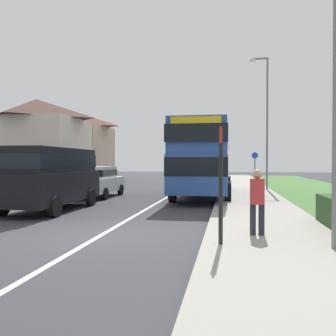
{
  "coord_description": "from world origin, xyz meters",
  "views": [
    {
      "loc": [
        3.16,
        -8.98,
        1.85
      ],
      "look_at": [
        0.75,
        5.79,
        1.6
      ],
      "focal_mm": 39.78,
      "sensor_mm": 36.0,
      "label": 1
    }
  ],
  "objects_px": {
    "double_decker_bus": "(204,156)",
    "parked_van_black": "(51,174)",
    "street_lamp_mid": "(266,116)",
    "bus_stop_sign": "(221,177)",
    "street_lamp_near": "(330,45)",
    "parked_car_white": "(96,180)",
    "cycle_route_sign": "(255,168)",
    "pedestrian_at_stop": "(257,199)"
  },
  "relations": [
    {
      "from": "double_decker_bus",
      "to": "bus_stop_sign",
      "type": "distance_m",
      "value": 11.72
    },
    {
      "from": "bus_stop_sign",
      "to": "cycle_route_sign",
      "type": "relative_size",
      "value": 1.03
    },
    {
      "from": "bus_stop_sign",
      "to": "street_lamp_near",
      "type": "relative_size",
      "value": 0.36
    },
    {
      "from": "double_decker_bus",
      "to": "street_lamp_near",
      "type": "bearing_deg",
      "value": -74.38
    },
    {
      "from": "double_decker_bus",
      "to": "pedestrian_at_stop",
      "type": "distance_m",
      "value": 10.76
    },
    {
      "from": "double_decker_bus",
      "to": "cycle_route_sign",
      "type": "height_order",
      "value": "double_decker_bus"
    },
    {
      "from": "double_decker_bus",
      "to": "cycle_route_sign",
      "type": "relative_size",
      "value": 3.92
    },
    {
      "from": "double_decker_bus",
      "to": "parked_car_white",
      "type": "distance_m",
      "value": 5.76
    },
    {
      "from": "parked_car_white",
      "to": "pedestrian_at_stop",
      "type": "height_order",
      "value": "pedestrian_at_stop"
    },
    {
      "from": "street_lamp_mid",
      "to": "street_lamp_near",
      "type": "bearing_deg",
      "value": -91.06
    },
    {
      "from": "bus_stop_sign",
      "to": "cycle_route_sign",
      "type": "xyz_separation_m",
      "value": [
        1.99,
        18.99,
        -0.11
      ]
    },
    {
      "from": "street_lamp_mid",
      "to": "pedestrian_at_stop",
      "type": "bearing_deg",
      "value": -96.16
    },
    {
      "from": "street_lamp_near",
      "to": "street_lamp_mid",
      "type": "xyz_separation_m",
      "value": [
        0.3,
        16.13,
        0.56
      ]
    },
    {
      "from": "double_decker_bus",
      "to": "bus_stop_sign",
      "type": "xyz_separation_m",
      "value": [
        1.12,
        -11.65,
        -0.6
      ]
    },
    {
      "from": "pedestrian_at_stop",
      "to": "street_lamp_near",
      "type": "height_order",
      "value": "street_lamp_near"
    },
    {
      "from": "parked_car_white",
      "to": "street_lamp_near",
      "type": "bearing_deg",
      "value": -50.48
    },
    {
      "from": "parked_van_black",
      "to": "cycle_route_sign",
      "type": "distance_m",
      "value": 16.1
    },
    {
      "from": "parked_car_white",
      "to": "bus_stop_sign",
      "type": "bearing_deg",
      "value": -57.98
    },
    {
      "from": "street_lamp_mid",
      "to": "cycle_route_sign",
      "type": "bearing_deg",
      "value": 98.95
    },
    {
      "from": "double_decker_bus",
      "to": "street_lamp_mid",
      "type": "relative_size",
      "value": 1.18
    },
    {
      "from": "bus_stop_sign",
      "to": "cycle_route_sign",
      "type": "height_order",
      "value": "bus_stop_sign"
    },
    {
      "from": "bus_stop_sign",
      "to": "double_decker_bus",
      "type": "bearing_deg",
      "value": 95.47
    },
    {
      "from": "double_decker_bus",
      "to": "street_lamp_near",
      "type": "height_order",
      "value": "street_lamp_near"
    },
    {
      "from": "street_lamp_near",
      "to": "parked_car_white",
      "type": "bearing_deg",
      "value": 129.52
    },
    {
      "from": "double_decker_bus",
      "to": "parked_car_white",
      "type": "bearing_deg",
      "value": -169.53
    },
    {
      "from": "street_lamp_near",
      "to": "parked_van_black",
      "type": "bearing_deg",
      "value": 148.29
    },
    {
      "from": "double_decker_bus",
      "to": "cycle_route_sign",
      "type": "distance_m",
      "value": 8.0
    },
    {
      "from": "parked_car_white",
      "to": "bus_stop_sign",
      "type": "xyz_separation_m",
      "value": [
        6.64,
        -10.63,
        0.65
      ]
    },
    {
      "from": "bus_stop_sign",
      "to": "street_lamp_mid",
      "type": "relative_size",
      "value": 0.31
    },
    {
      "from": "bus_stop_sign",
      "to": "pedestrian_at_stop",
      "type": "bearing_deg",
      "value": 53.52
    },
    {
      "from": "pedestrian_at_stop",
      "to": "cycle_route_sign",
      "type": "xyz_separation_m",
      "value": [
        1.16,
        17.86,
        0.45
      ]
    },
    {
      "from": "double_decker_bus",
      "to": "street_lamp_mid",
      "type": "height_order",
      "value": "street_lamp_mid"
    },
    {
      "from": "bus_stop_sign",
      "to": "street_lamp_near",
      "type": "height_order",
      "value": "street_lamp_near"
    },
    {
      "from": "parked_car_white",
      "to": "pedestrian_at_stop",
      "type": "relative_size",
      "value": 2.56
    },
    {
      "from": "parked_van_black",
      "to": "cycle_route_sign",
      "type": "relative_size",
      "value": 2.09
    },
    {
      "from": "double_decker_bus",
      "to": "parked_van_black",
      "type": "xyz_separation_m",
      "value": [
        -5.36,
        -6.35,
        -0.75
      ]
    },
    {
      "from": "double_decker_bus",
      "to": "pedestrian_at_stop",
      "type": "height_order",
      "value": "double_decker_bus"
    },
    {
      "from": "bus_stop_sign",
      "to": "parked_van_black",
      "type": "bearing_deg",
      "value": 140.72
    },
    {
      "from": "double_decker_bus",
      "to": "street_lamp_near",
      "type": "relative_size",
      "value": 1.36
    },
    {
      "from": "parked_car_white",
      "to": "bus_stop_sign",
      "type": "height_order",
      "value": "bus_stop_sign"
    },
    {
      "from": "double_decker_bus",
      "to": "cycle_route_sign",
      "type": "bearing_deg",
      "value": 67.02
    },
    {
      "from": "pedestrian_at_stop",
      "to": "bus_stop_sign",
      "type": "xyz_separation_m",
      "value": [
        -0.83,
        -1.13,
        0.56
      ]
    }
  ]
}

